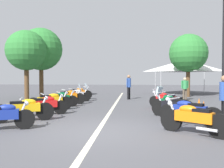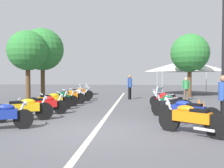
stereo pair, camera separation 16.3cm
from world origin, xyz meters
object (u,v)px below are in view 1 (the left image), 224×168
(motorcycle_right_row_2, at_px, (174,106))
(roadside_tree_0, at_px, (26,51))
(motorcycle_left_row_0, at_px, (1,116))
(motorcycle_left_row_4, at_px, (59,99))
(bystander_0, at_px, (224,96))
(motorcycle_left_row_1, at_px, (24,109))
(event_tent, at_px, (185,66))
(street_lamp_twin_globe, at_px, (224,27))
(roadside_tree_1, at_px, (41,49))
(motorcycle_left_row_2, at_px, (45,105))
(motorcycle_right_row_1, at_px, (189,111))
(motorcycle_right_row_3, at_px, (171,103))
(motorcycle_left_row_6, at_px, (75,95))
(motorcycle_right_row_4, at_px, (166,100))
(motorcycle_left_row_7, at_px, (77,93))
(motorcycle_right_row_0, at_px, (193,118))
(roadside_tree_2, at_px, (188,53))
(traffic_cone_1, at_px, (204,108))
(traffic_cone_0, at_px, (199,105))
(motorcycle_left_row_3, at_px, (50,101))
(bystander_1, at_px, (185,87))
(bystander_2, at_px, (129,85))

(motorcycle_right_row_2, distance_m, roadside_tree_0, 11.60)
(motorcycle_left_row_0, distance_m, motorcycle_left_row_4, 5.52)
(motorcycle_left_row_4, height_order, bystander_0, bystander_0)
(motorcycle_left_row_1, distance_m, event_tent, 17.00)
(street_lamp_twin_globe, bearing_deg, roadside_tree_0, 59.49)
(roadside_tree_0, height_order, roadside_tree_1, roadside_tree_1)
(motorcycle_right_row_2, relative_size, bystander_0, 1.03)
(motorcycle_left_row_2, height_order, motorcycle_right_row_1, motorcycle_right_row_1)
(motorcycle_left_row_0, bearing_deg, roadside_tree_0, 90.16)
(motorcycle_right_row_3, bearing_deg, motorcycle_right_row_2, 118.62)
(motorcycle_left_row_6, xyz_separation_m, motorcycle_right_row_1, (-6.99, -5.65, 0.01))
(motorcycle_left_row_4, distance_m, motorcycle_right_row_4, 5.65)
(motorcycle_right_row_1, bearing_deg, motorcycle_left_row_0, 44.69)
(motorcycle_right_row_3, distance_m, roadside_tree_1, 11.55)
(roadside_tree_0, bearing_deg, bystander_0, -126.48)
(motorcycle_left_row_7, height_order, bystander_0, bystander_0)
(bystander_0, bearing_deg, motorcycle_left_row_7, -40.62)
(motorcycle_left_row_2, xyz_separation_m, roadside_tree_1, (8.00, 3.29, 3.27))
(motorcycle_right_row_0, xyz_separation_m, bystander_0, (1.47, -1.38, 0.53))
(motorcycle_left_row_7, height_order, motorcycle_right_row_2, motorcycle_right_row_2)
(motorcycle_left_row_0, height_order, roadside_tree_2, roadside_tree_2)
(traffic_cone_1, bearing_deg, roadside_tree_1, 53.74)
(motorcycle_right_row_0, relative_size, bystander_0, 1.04)
(traffic_cone_0, xyz_separation_m, event_tent, (11.04, -1.64, 2.36))
(motorcycle_left_row_7, bearing_deg, event_tent, 7.23)
(motorcycle_left_row_2, height_order, motorcycle_left_row_3, motorcycle_left_row_3)
(motorcycle_left_row_2, relative_size, street_lamp_twin_globe, 0.34)
(motorcycle_left_row_6, relative_size, bystander_1, 1.24)
(motorcycle_left_row_2, bearing_deg, motorcycle_right_row_0, -57.80)
(bystander_1, bearing_deg, event_tent, 152.79)
(motorcycle_left_row_3, bearing_deg, roadside_tree_0, 93.97)
(motorcycle_left_row_0, height_order, motorcycle_left_row_4, motorcycle_left_row_0)
(motorcycle_left_row_3, xyz_separation_m, motorcycle_right_row_2, (-1.56, -5.64, 0.01))
(motorcycle_right_row_1, bearing_deg, motorcycle_left_row_1, 31.21)
(motorcycle_left_row_3, bearing_deg, event_tent, 21.61)
(bystander_1, xyz_separation_m, bystander_2, (0.30, 3.88, 0.12))
(bystander_1, bearing_deg, motorcycle_right_row_2, -30.49)
(motorcycle_right_row_1, xyz_separation_m, roadside_tree_2, (11.50, -2.53, 3.05))
(motorcycle_right_row_2, distance_m, bystander_2, 7.76)
(motorcycle_right_row_1, relative_size, traffic_cone_1, 3.10)
(traffic_cone_0, xyz_separation_m, bystander_1, (5.14, -0.42, 0.63))
(motorcycle_left_row_6, height_order, traffic_cone_1, motorcycle_left_row_6)
(motorcycle_right_row_4, height_order, bystander_2, bystander_2)
(motorcycle_left_row_1, bearing_deg, bystander_1, 19.48)
(motorcycle_right_row_4, relative_size, event_tent, 0.30)
(motorcycle_left_row_1, xyz_separation_m, motorcycle_left_row_4, (4.10, -0.01, -0.02))
(motorcycle_right_row_4, height_order, event_tent, event_tent)
(bystander_1, bearing_deg, bystander_0, -18.65)
(motorcycle_right_row_0, distance_m, roadside_tree_2, 13.50)
(motorcycle_left_row_2, xyz_separation_m, event_tent, (12.93, -8.55, 2.20))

